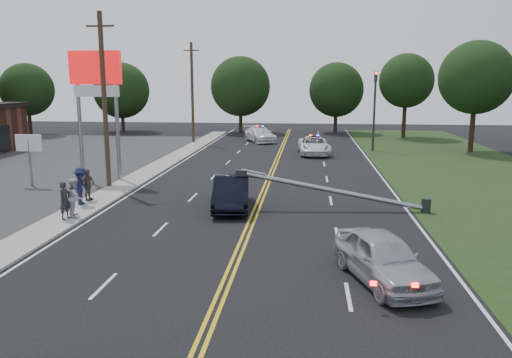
# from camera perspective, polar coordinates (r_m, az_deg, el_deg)

# --- Properties ---
(ground) EXTENTS (120.00, 120.00, 0.00)m
(ground) POSITION_cam_1_polar(r_m,az_deg,el_deg) (17.10, -2.66, -10.00)
(ground) COLOR black
(ground) RESTS_ON ground
(sidewalk) EXTENTS (1.80, 70.00, 0.12)m
(sidewalk) POSITION_cam_1_polar(r_m,az_deg,el_deg) (28.62, -16.44, -1.69)
(sidewalk) COLOR gray
(sidewalk) RESTS_ON ground
(centerline_yellow) EXTENTS (0.36, 80.00, 0.00)m
(centerline_yellow) POSITION_cam_1_polar(r_m,az_deg,el_deg) (26.61, 0.56, -2.28)
(centerline_yellow) COLOR gold
(centerline_yellow) RESTS_ON ground
(pylon_sign) EXTENTS (3.20, 0.35, 8.00)m
(pylon_sign) POSITION_cam_1_polar(r_m,az_deg,el_deg) (32.47, -17.80, 10.26)
(pylon_sign) COLOR gray
(pylon_sign) RESTS_ON ground
(small_sign) EXTENTS (1.60, 0.14, 3.10)m
(small_sign) POSITION_cam_1_polar(r_m,az_deg,el_deg) (32.50, -24.51, 3.31)
(small_sign) COLOR gray
(small_sign) RESTS_ON ground
(traffic_signal) EXTENTS (0.28, 0.41, 7.05)m
(traffic_signal) POSITION_cam_1_polar(r_m,az_deg,el_deg) (46.19, 13.40, 8.33)
(traffic_signal) COLOR #2D2D30
(traffic_signal) RESTS_ON ground
(fallen_streetlight) EXTENTS (9.36, 0.44, 1.91)m
(fallen_streetlight) POSITION_cam_1_polar(r_m,az_deg,el_deg) (24.41, 9.95, -1.48)
(fallen_streetlight) COLOR #2D2D30
(fallen_streetlight) RESTS_ON ground
(utility_pole_mid) EXTENTS (1.60, 0.28, 10.00)m
(utility_pole_mid) POSITION_cam_1_polar(r_m,az_deg,el_deg) (30.14, -16.94, 8.56)
(utility_pole_mid) COLOR #382619
(utility_pole_mid) RESTS_ON ground
(utility_pole_far) EXTENTS (1.60, 0.28, 10.00)m
(utility_pole_far) POSITION_cam_1_polar(r_m,az_deg,el_deg) (51.13, -7.29, 9.76)
(utility_pole_far) COLOR #382619
(utility_pole_far) RESTS_ON ground
(tree_4) EXTENTS (6.05, 6.05, 8.30)m
(tree_4) POSITION_cam_1_polar(r_m,az_deg,el_deg) (64.27, -24.70, 9.26)
(tree_4) COLOR black
(tree_4) RESTS_ON ground
(tree_5) EXTENTS (6.87, 6.87, 8.54)m
(tree_5) POSITION_cam_1_polar(r_m,az_deg,el_deg) (65.04, -15.14, 9.73)
(tree_5) COLOR black
(tree_5) RESTS_ON ground
(tree_6) EXTENTS (7.25, 7.25, 9.23)m
(tree_6) POSITION_cam_1_polar(r_m,az_deg,el_deg) (61.71, -1.79, 10.52)
(tree_6) COLOR black
(tree_6) RESTS_ON ground
(tree_7) EXTENTS (6.59, 6.59, 8.51)m
(tree_7) POSITION_cam_1_polar(r_m,az_deg,el_deg) (62.35, 9.18, 10.03)
(tree_7) COLOR black
(tree_7) RESTS_ON ground
(tree_8) EXTENTS (5.95, 5.95, 9.25)m
(tree_8) POSITION_cam_1_polar(r_m,az_deg,el_deg) (58.33, 16.80, 10.69)
(tree_8) COLOR black
(tree_8) RESTS_ON ground
(tree_9) EXTENTS (6.36, 6.36, 9.70)m
(tree_9) POSITION_cam_1_polar(r_m,az_deg,el_deg) (48.12, 23.87, 10.54)
(tree_9) COLOR black
(tree_9) RESTS_ON ground
(crashed_sedan) EXTENTS (2.24, 5.00, 1.60)m
(crashed_sedan) POSITION_cam_1_polar(r_m,az_deg,el_deg) (24.54, -2.83, -1.55)
(crashed_sedan) COLOR black
(crashed_sedan) RESTS_ON ground
(waiting_sedan) EXTENTS (3.20, 4.87, 1.54)m
(waiting_sedan) POSITION_cam_1_polar(r_m,az_deg,el_deg) (16.16, 14.31, -8.72)
(waiting_sedan) COLOR #ACADB4
(waiting_sedan) RESTS_ON ground
(emergency_a) EXTENTS (2.93, 5.67, 1.53)m
(emergency_a) POSITION_cam_1_polar(r_m,az_deg,el_deg) (43.28, 6.65, 3.82)
(emergency_a) COLOR white
(emergency_a) RESTS_ON ground
(emergency_b) EXTENTS (4.24, 5.77, 1.55)m
(emergency_b) POSITION_cam_1_polar(r_m,az_deg,el_deg) (52.09, 0.45, 5.12)
(emergency_b) COLOR white
(emergency_b) RESTS_ON ground
(bystander_a) EXTENTS (0.54, 0.70, 1.69)m
(bystander_a) POSITION_cam_1_polar(r_m,az_deg,el_deg) (23.74, -21.00, -2.29)
(bystander_a) COLOR #26262D
(bystander_a) RESTS_ON sidewalk
(bystander_b) EXTENTS (0.88, 1.00, 1.74)m
(bystander_b) POSITION_cam_1_polar(r_m,az_deg,el_deg) (24.09, -19.98, -1.98)
(bystander_b) COLOR #BABAC0
(bystander_b) RESTS_ON sidewalk
(bystander_c) EXTENTS (0.75, 1.25, 1.88)m
(bystander_c) POSITION_cam_1_polar(r_m,az_deg,el_deg) (26.27, -19.37, -0.75)
(bystander_c) COLOR #191E3F
(bystander_c) RESTS_ON sidewalk
(bystander_d) EXTENTS (0.66, 1.04, 1.65)m
(bystander_d) POSITION_cam_1_polar(r_m,az_deg,el_deg) (27.05, -18.70, -0.63)
(bystander_d) COLOR #5A4F48
(bystander_d) RESTS_ON sidewalk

